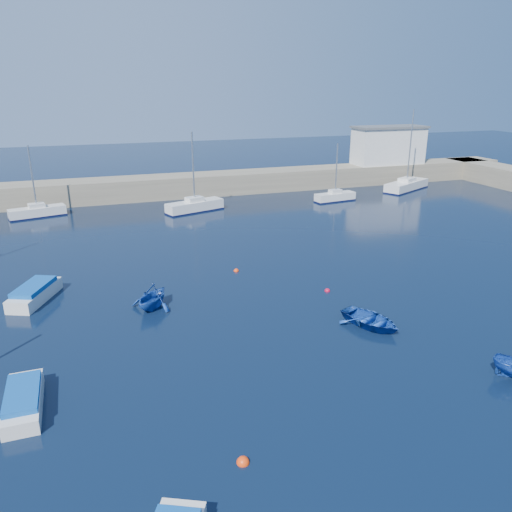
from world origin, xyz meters
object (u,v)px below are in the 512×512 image
object	(u,v)px
motorboat_1	(35,293)
dinghy_left	(152,296)
sailboat_5	(37,212)
sailboat_6	(195,206)
harbor_office	(388,146)
dinghy_center	(371,320)
motorboat_0	(23,400)
sailboat_8	(406,185)
sailboat_7	(335,197)

from	to	relation	value
motorboat_1	dinghy_left	bearing A→B (deg)	-3.67
sailboat_5	sailboat_6	bearing A→B (deg)	-114.98
harbor_office	dinghy_center	size ratio (longest dim) A/B	2.67
motorboat_0	harbor_office	bearing A→B (deg)	41.89
dinghy_center	sailboat_8	bearing A→B (deg)	30.35
sailboat_7	sailboat_8	world-z (taller)	sailboat_8
dinghy_left	sailboat_7	bearing A→B (deg)	81.73
sailboat_6	sailboat_5	bearing A→B (deg)	60.88
harbor_office	sailboat_7	xyz separation A→B (m)	(-12.98, -9.15, -4.53)
harbor_office	sailboat_5	size ratio (longest dim) A/B	1.32
sailboat_6	sailboat_7	bearing A→B (deg)	-110.01
sailboat_8	sailboat_7	bearing A→B (deg)	76.30
sailboat_7	dinghy_center	bearing A→B (deg)	148.43
sailboat_7	sailboat_8	distance (m)	12.58
sailboat_6	sailboat_8	size ratio (longest dim) A/B	0.83
sailboat_8	dinghy_left	xyz separation A→B (m)	(-37.45, -26.75, 0.16)
dinghy_center	harbor_office	bearing A→B (deg)	34.17
harbor_office	sailboat_7	distance (m)	16.51
sailboat_5	dinghy_left	size ratio (longest dim) A/B	2.46
sailboat_6	dinghy_center	bearing A→B (deg)	168.24
motorboat_0	dinghy_left	size ratio (longest dim) A/B	1.36
sailboat_7	motorboat_1	size ratio (longest dim) A/B	1.44
harbor_office	dinghy_left	bearing A→B (deg)	-139.24
sailboat_8	motorboat_1	distance (m)	50.15
sailboat_5	motorboat_1	bearing A→B (deg)	168.69
motorboat_1	dinghy_center	distance (m)	21.49
motorboat_0	dinghy_left	bearing A→B (deg)	51.22
sailboat_5	motorboat_0	xyz separation A→B (m)	(1.67, -35.88, -0.15)
sailboat_8	motorboat_0	bearing A→B (deg)	101.32
motorboat_0	dinghy_left	xyz separation A→B (m)	(6.73, 8.65, 0.37)
sailboat_5	sailboat_8	xyz separation A→B (m)	(45.85, -0.48, 0.06)
motorboat_0	dinghy_center	bearing A→B (deg)	5.30
motorboat_0	dinghy_left	world-z (taller)	dinghy_left
sailboat_6	dinghy_left	size ratio (longest dim) A/B	2.82
sailboat_7	sailboat_8	size ratio (longest dim) A/B	0.66
harbor_office	dinghy_center	world-z (taller)	harbor_office
motorboat_1	dinghy_center	size ratio (longest dim) A/B	1.28
dinghy_left	sailboat_5	bearing A→B (deg)	145.57
sailboat_6	sailboat_8	world-z (taller)	sailboat_8
dinghy_center	dinghy_left	distance (m)	13.49
sailboat_7	dinghy_left	size ratio (longest dim) A/B	2.25
sailboat_5	sailboat_8	distance (m)	45.85
sailboat_7	dinghy_center	world-z (taller)	sailboat_7
harbor_office	dinghy_left	distance (m)	50.61
sailboat_7	motorboat_0	xyz separation A→B (m)	(-31.95, -32.42, -0.13)
harbor_office	sailboat_8	xyz separation A→B (m)	(-0.75, -6.17, -4.45)
sailboat_7	motorboat_0	bearing A→B (deg)	127.77
dinghy_left	sailboat_8	bearing A→B (deg)	73.96
sailboat_5	sailboat_7	size ratio (longest dim) A/B	1.09
sailboat_5	motorboat_0	world-z (taller)	sailboat_5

